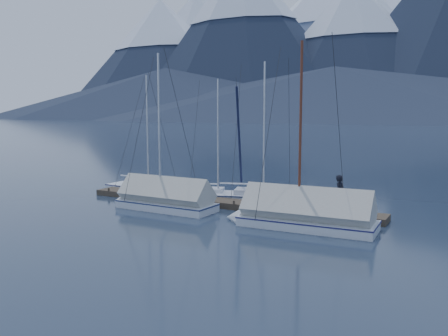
{
  "coord_description": "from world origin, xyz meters",
  "views": [
    {
      "loc": [
        12.69,
        -21.41,
        5.39
      ],
      "look_at": [
        0.0,
        2.0,
        2.2
      ],
      "focal_mm": 38.0,
      "sensor_mm": 36.0,
      "label": 1
    }
  ],
  "objects_px": {
    "sailboat_open_right": "(272,199)",
    "person": "(340,194)",
    "sailboat_open_mid": "(225,197)",
    "sailboat_open_left": "(154,190)",
    "sailboat_covered_far": "(159,201)",
    "sailboat_covered_near": "(296,217)"
  },
  "relations": [
    {
      "from": "person",
      "to": "sailboat_open_left",
      "type": "bearing_deg",
      "value": 88.97
    },
    {
      "from": "sailboat_open_left",
      "to": "sailboat_open_mid",
      "type": "height_order",
      "value": "sailboat_open_left"
    },
    {
      "from": "sailboat_open_right",
      "to": "sailboat_covered_near",
      "type": "height_order",
      "value": "sailboat_covered_near"
    },
    {
      "from": "sailboat_open_right",
      "to": "person",
      "type": "xyz_separation_m",
      "value": [
        4.8,
        -2.64,
        1.13
      ]
    },
    {
      "from": "sailboat_covered_near",
      "to": "sailboat_covered_far",
      "type": "height_order",
      "value": "sailboat_covered_near"
    },
    {
      "from": "sailboat_covered_near",
      "to": "sailboat_covered_far",
      "type": "relative_size",
      "value": 1.02
    },
    {
      "from": "sailboat_open_left",
      "to": "sailboat_open_right",
      "type": "relative_size",
      "value": 0.94
    },
    {
      "from": "sailboat_open_right",
      "to": "person",
      "type": "relative_size",
      "value": 4.81
    },
    {
      "from": "sailboat_covered_near",
      "to": "sailboat_covered_far",
      "type": "bearing_deg",
      "value": 177.63
    },
    {
      "from": "sailboat_covered_far",
      "to": "person",
      "type": "bearing_deg",
      "value": 13.28
    },
    {
      "from": "sailboat_covered_near",
      "to": "person",
      "type": "height_order",
      "value": "sailboat_covered_near"
    },
    {
      "from": "sailboat_open_mid",
      "to": "person",
      "type": "bearing_deg",
      "value": -15.46
    },
    {
      "from": "sailboat_covered_far",
      "to": "sailboat_open_mid",
      "type": "bearing_deg",
      "value": 67.28
    },
    {
      "from": "sailboat_open_left",
      "to": "person",
      "type": "bearing_deg",
      "value": -8.11
    },
    {
      "from": "sailboat_open_right",
      "to": "person",
      "type": "bearing_deg",
      "value": -28.81
    },
    {
      "from": "sailboat_open_right",
      "to": "sailboat_covered_far",
      "type": "xyz_separation_m",
      "value": [
        -4.74,
        -4.89,
        0.3
      ]
    },
    {
      "from": "sailboat_covered_far",
      "to": "sailboat_open_right",
      "type": "bearing_deg",
      "value": 45.88
    },
    {
      "from": "sailboat_open_left",
      "to": "sailboat_covered_near",
      "type": "bearing_deg",
      "value": -20.99
    },
    {
      "from": "sailboat_open_left",
      "to": "person",
      "type": "height_order",
      "value": "sailboat_open_left"
    },
    {
      "from": "sailboat_open_left",
      "to": "person",
      "type": "distance_m",
      "value": 13.13
    },
    {
      "from": "sailboat_covered_near",
      "to": "sailboat_covered_far",
      "type": "distance_m",
      "value": 8.16
    },
    {
      "from": "sailboat_open_mid",
      "to": "sailboat_open_right",
      "type": "height_order",
      "value": "sailboat_open_right"
    }
  ]
}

